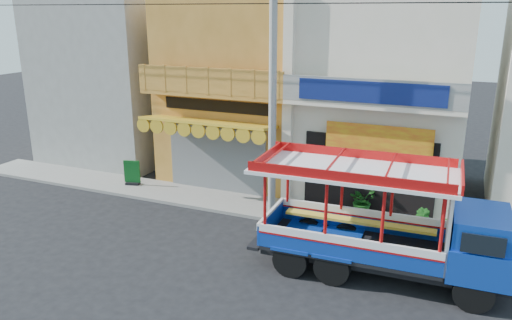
# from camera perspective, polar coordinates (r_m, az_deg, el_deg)

# --- Properties ---
(ground) EXTENTS (90.00, 90.00, 0.00)m
(ground) POSITION_cam_1_polar(r_m,az_deg,el_deg) (14.75, 0.70, -12.02)
(ground) COLOR black
(ground) RESTS_ON ground
(sidewalk) EXTENTS (30.00, 2.00, 0.12)m
(sidewalk) POSITION_cam_1_polar(r_m,az_deg,el_deg) (18.12, 5.56, -6.20)
(sidewalk) COLOR slate
(sidewalk) RESTS_ON ground
(shophouse_left) EXTENTS (6.00, 7.50, 8.24)m
(shophouse_left) POSITION_cam_1_polar(r_m,az_deg,el_deg) (22.03, -1.01, 8.93)
(shophouse_left) COLOR #A96F25
(shophouse_left) RESTS_ON ground
(shophouse_right) EXTENTS (6.00, 6.75, 8.24)m
(shophouse_right) POSITION_cam_1_polar(r_m,az_deg,el_deg) (20.36, 14.76, 7.74)
(shophouse_right) COLOR beige
(shophouse_right) RESTS_ON ground
(party_pilaster) EXTENTS (0.35, 0.30, 8.00)m
(party_pilaster) POSITION_cam_1_polar(r_m,az_deg,el_deg) (18.09, 3.70, 6.84)
(party_pilaster) COLOR beige
(party_pilaster) RESTS_ON ground
(filler_building_left) EXTENTS (6.00, 6.00, 7.60)m
(filler_building_left) POSITION_cam_1_polar(r_m,az_deg,el_deg) (25.74, -15.52, 8.77)
(filler_building_left) COLOR gray
(filler_building_left) RESTS_ON ground
(utility_pole) EXTENTS (28.00, 0.26, 9.00)m
(utility_pole) POSITION_cam_1_polar(r_m,az_deg,el_deg) (16.44, 2.43, 9.51)
(utility_pole) COLOR gray
(utility_pole) RESTS_ON ground
(songthaew_truck) EXTENTS (7.07, 2.55, 3.27)m
(songthaew_truck) POSITION_cam_1_polar(r_m,az_deg,el_deg) (13.96, 16.37, -7.27)
(songthaew_truck) COLOR black
(songthaew_truck) RESTS_ON ground
(green_sign) EXTENTS (0.67, 0.44, 1.04)m
(green_sign) POSITION_cam_1_polar(r_m,az_deg,el_deg) (21.36, -13.96, -1.62)
(green_sign) COLOR black
(green_sign) RESTS_ON sidewalk
(potted_plant_a) EXTENTS (1.20, 1.24, 1.06)m
(potted_plant_a) POSITION_cam_1_polar(r_m,az_deg,el_deg) (18.07, 12.06, -4.55)
(potted_plant_a) COLOR #195418
(potted_plant_a) RESTS_ON sidewalk
(potted_plant_b) EXTENTS (0.67, 0.65, 0.95)m
(potted_plant_b) POSITION_cam_1_polar(r_m,az_deg,el_deg) (16.83, 18.50, -6.90)
(potted_plant_b) COLOR #195418
(potted_plant_b) RESTS_ON sidewalk
(potted_plant_c) EXTENTS (0.75, 0.75, 1.13)m
(potted_plant_c) POSITION_cam_1_polar(r_m,az_deg,el_deg) (17.32, 21.72, -6.24)
(potted_plant_c) COLOR #195418
(potted_plant_c) RESTS_ON sidewalk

